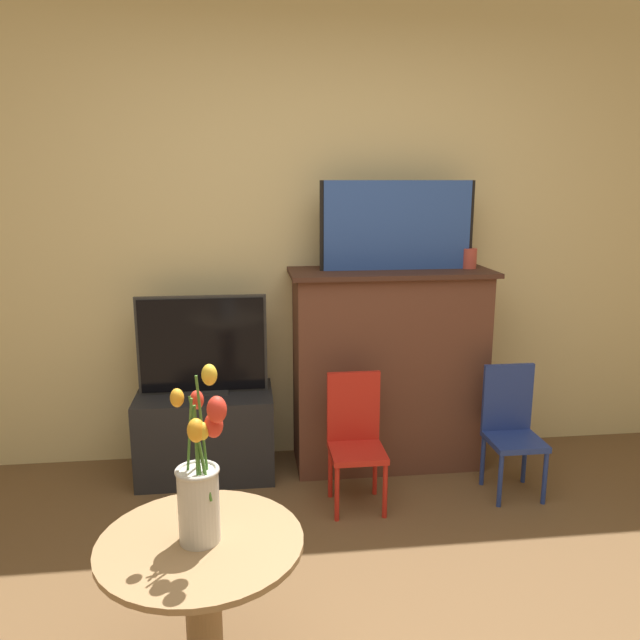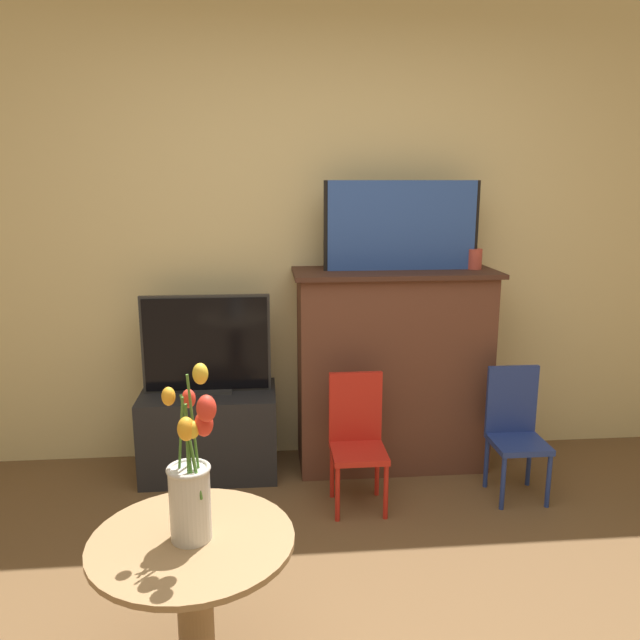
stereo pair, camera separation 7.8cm
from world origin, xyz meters
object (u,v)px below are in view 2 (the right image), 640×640
vase_tulips (191,482)px  chair_red (357,435)px  painting (402,226)px  tv_monitor (206,345)px  chair_blue (515,427)px

vase_tulips → chair_red: bearing=59.8°
chair_red → vase_tulips: 1.41m
painting → chair_red: (-0.30, -0.46, -1.01)m
tv_monitor → vase_tulips: (0.09, -1.59, 0.00)m
chair_blue → vase_tulips: size_ratio=1.22×
painting → chair_blue: bearing=-38.2°
vase_tulips → chair_blue: bearing=38.4°
chair_red → vase_tulips: bearing=-120.2°
tv_monitor → vase_tulips: bearing=-86.7°
painting → tv_monitor: size_ratio=1.22×
painting → vase_tulips: painting is taller
chair_red → vase_tulips: (-0.68, -1.17, 0.38)m
chair_red → chair_blue: size_ratio=1.00×
tv_monitor → vase_tulips: size_ratio=1.26×
painting → chair_blue: (0.54, -0.42, -1.01)m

